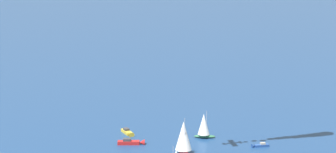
% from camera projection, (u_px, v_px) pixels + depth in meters
% --- Properties ---
extents(motorboat_near_centre, '(3.71, 9.59, 2.71)m').
position_uv_depth(motorboat_near_centre, '(132.00, 142.00, 204.81)').
color(motorboat_near_centre, '#B21E1E').
rests_on(motorboat_near_centre, ground_plane).
extents(sailboat_far_stbd, '(10.10, 7.07, 12.65)m').
position_uv_depth(sailboat_far_stbd, '(184.00, 137.00, 193.15)').
color(sailboat_far_stbd, '#B21E1E').
rests_on(sailboat_far_stbd, ground_plane).
extents(motorboat_inshore, '(8.01, 6.23, 2.37)m').
position_uv_depth(motorboat_inshore, '(128.00, 132.00, 216.74)').
color(motorboat_inshore, gold).
rests_on(motorboat_inshore, ground_plane).
extents(motorboat_mid_cluster, '(3.64, 6.23, 1.76)m').
position_uv_depth(motorboat_mid_cluster, '(259.00, 145.00, 202.15)').
color(motorboat_mid_cluster, '#23478C').
rests_on(motorboat_mid_cluster, ground_plane).
extents(sailboat_outer_ring_a, '(4.46, 7.82, 9.95)m').
position_uv_depth(sailboat_outer_ring_a, '(204.00, 126.00, 211.62)').
color(sailboat_outer_ring_a, '#33704C').
rests_on(sailboat_outer_ring_a, ground_plane).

